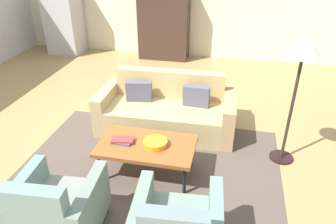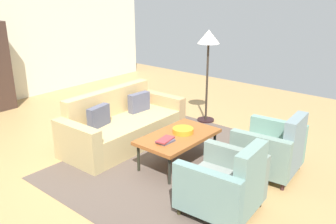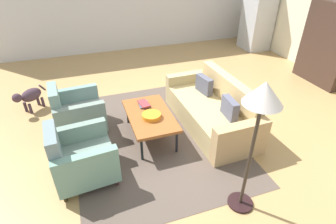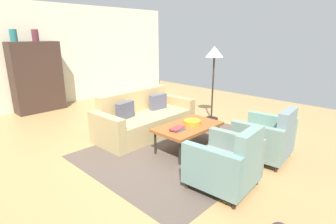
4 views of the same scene
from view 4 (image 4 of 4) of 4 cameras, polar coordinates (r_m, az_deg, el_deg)
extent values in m
plane|color=tan|center=(4.99, -4.56, -6.98)|extent=(10.25, 10.25, 0.00)
cube|color=beige|center=(8.15, -24.84, 10.92)|extent=(8.54, 0.12, 2.80)
cube|color=brown|center=(4.82, 3.79, -7.79)|extent=(3.40, 2.60, 0.01)
cube|color=tan|center=(5.42, -4.69, -2.63)|extent=(1.76, 0.94, 0.42)
cube|color=tan|center=(5.62, -7.25, 0.31)|extent=(1.74, 0.22, 0.86)
cube|color=tan|center=(6.06, 1.93, 0.46)|extent=(0.20, 0.90, 0.62)
cube|color=tan|center=(4.83, -13.07, -4.21)|extent=(0.20, 0.90, 0.62)
cube|color=#535466|center=(5.69, -2.15, 2.21)|extent=(0.41, 0.15, 0.32)
cube|color=#4F5160|center=(5.11, -9.23, 0.34)|extent=(0.41, 0.19, 0.32)
cylinder|color=black|center=(4.53, -2.77, -6.70)|extent=(0.04, 0.04, 0.40)
cylinder|color=black|center=(5.26, 5.64, -3.39)|extent=(0.04, 0.04, 0.40)
cylinder|color=black|center=(4.17, 2.60, -8.80)|extent=(0.04, 0.04, 0.40)
cylinder|color=black|center=(4.96, 10.74, -4.87)|extent=(0.04, 0.04, 0.40)
cube|color=#965325|center=(4.63, 4.36, -3.21)|extent=(1.20, 0.70, 0.05)
cylinder|color=#302C18|center=(3.67, 4.09, -15.36)|extent=(0.05, 0.05, 0.10)
cylinder|color=black|center=(4.17, 9.63, -11.37)|extent=(0.05, 0.05, 0.10)
cylinder|color=#351B1A|center=(3.39, 14.03, -18.83)|extent=(0.05, 0.05, 0.10)
cylinder|color=#302717|center=(3.93, 18.49, -13.91)|extent=(0.05, 0.05, 0.10)
cube|color=gray|center=(3.67, 11.74, -12.05)|extent=(0.62, 0.84, 0.30)
cube|color=gray|center=(3.44, 16.89, -9.96)|extent=(0.57, 0.18, 0.78)
cube|color=slate|center=(3.34, 9.07, -12.36)|extent=(0.18, 0.81, 0.56)
cube|color=gray|center=(3.89, 14.24, -8.38)|extent=(0.18, 0.81, 0.56)
cylinder|color=#3B2217|center=(4.54, 13.98, -9.21)|extent=(0.05, 0.05, 0.10)
cylinder|color=#3C1F22|center=(5.12, 17.24, -6.46)|extent=(0.05, 0.05, 0.10)
cylinder|color=#3C2122|center=(4.34, 22.26, -11.25)|extent=(0.05, 0.05, 0.10)
cylinder|color=#302B13|center=(4.95, 24.60, -8.10)|extent=(0.05, 0.05, 0.10)
cube|color=gray|center=(4.65, 19.76, -6.43)|extent=(0.63, 0.85, 0.30)
cube|color=gray|center=(4.48, 24.03, -4.46)|extent=(0.57, 0.19, 0.78)
cube|color=gray|center=(4.30, 18.40, -6.29)|extent=(0.19, 0.81, 0.56)
cube|color=gray|center=(4.91, 21.24, -3.74)|extent=(0.19, 0.81, 0.56)
cylinder|color=orange|center=(4.69, 5.24, -2.18)|extent=(0.30, 0.30, 0.07)
cube|color=#515366|center=(4.39, 2.02, -3.76)|extent=(0.24, 0.18, 0.03)
cube|color=#963337|center=(4.38, 2.02, -3.47)|extent=(0.29, 0.18, 0.02)
cube|color=#3B2921|center=(7.73, -26.43, 6.73)|extent=(1.20, 0.50, 1.80)
cube|color=black|center=(7.87, -29.12, 6.53)|extent=(0.56, 0.01, 1.51)
cube|color=black|center=(8.07, -25.08, 7.25)|extent=(0.56, 0.01, 1.51)
cylinder|color=#27696A|center=(7.52, -30.38, 14.05)|extent=(0.17, 0.17, 0.29)
cylinder|color=brown|center=(7.68, -26.73, 14.55)|extent=(0.16, 0.16, 0.29)
cylinder|color=black|center=(6.47, 9.30, -1.42)|extent=(0.32, 0.32, 0.03)
cylinder|color=#302720|center=(6.29, 9.62, 5.01)|extent=(0.04, 0.04, 1.45)
cone|color=silver|center=(6.18, 10.00, 12.71)|extent=(0.40, 0.40, 0.24)
camera|label=1|loc=(4.41, 52.08, 20.00)|focal=34.06mm
camera|label=2|loc=(0.62, -168.23, 34.74)|focal=38.64mm
camera|label=3|loc=(7.21, 30.78, 20.82)|focal=28.27mm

